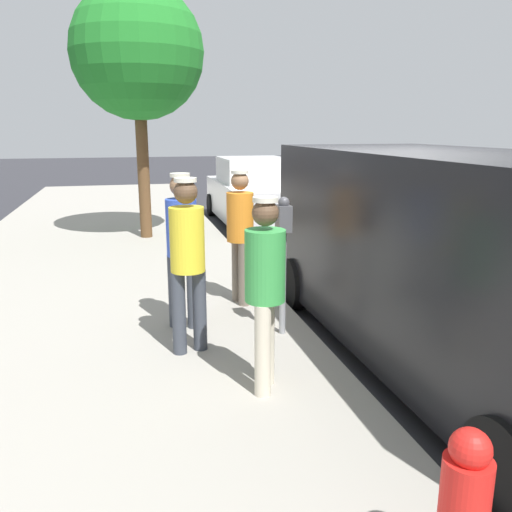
% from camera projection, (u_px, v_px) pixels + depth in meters
% --- Properties ---
extents(ground_plane, '(80.00, 80.00, 0.00)m').
position_uv_depth(ground_plane, '(369.00, 317.00, 6.76)').
color(ground_plane, '#2D2D33').
extents(sidewalk_slab, '(5.00, 32.00, 0.15)m').
position_uv_depth(sidewalk_slab, '(84.00, 337.00, 5.93)').
color(sidewalk_slab, '#9E998E').
rests_on(sidewalk_slab, ground).
extents(parking_meter_near, '(0.14, 0.18, 1.52)m').
position_uv_depth(parking_meter_near, '(283.00, 242.00, 5.61)').
color(parking_meter_near, gray).
rests_on(parking_meter_near, sidewalk_slab).
extents(pedestrian_in_green, '(0.34, 0.34, 1.68)m').
position_uv_depth(pedestrian_in_green, '(265.00, 283.00, 4.38)').
color(pedestrian_in_green, beige).
rests_on(pedestrian_in_green, sidewalk_slab).
extents(pedestrian_in_yellow, '(0.35, 0.34, 1.76)m').
position_uv_depth(pedestrian_in_yellow, '(188.00, 254.00, 5.14)').
color(pedestrian_in_yellow, '#383D47').
rests_on(pedestrian_in_yellow, sidewalk_slab).
extents(pedestrian_in_blue, '(0.34, 0.34, 1.75)m').
position_uv_depth(pedestrian_in_blue, '(182.00, 241.00, 5.81)').
color(pedestrian_in_blue, '#383D47').
rests_on(pedestrian_in_blue, sidewalk_slab).
extents(pedestrian_in_orange, '(0.34, 0.36, 1.71)m').
position_uv_depth(pedestrian_in_orange, '(240.00, 229.00, 6.65)').
color(pedestrian_in_orange, '#726656').
rests_on(pedestrian_in_orange, sidewalk_slab).
extents(parked_van, '(2.15, 5.21, 2.15)m').
position_uv_depth(parked_van, '(455.00, 255.00, 5.15)').
color(parked_van, black).
rests_on(parked_van, ground).
extents(parked_sedan_behind, '(1.97, 4.41, 1.65)m').
position_uv_depth(parked_sedan_behind, '(255.00, 195.00, 13.17)').
color(parked_sedan_behind, white).
rests_on(parked_sedan_behind, ground).
extents(street_tree, '(2.59, 2.59, 4.94)m').
position_uv_depth(street_tree, '(138.00, 53.00, 10.18)').
color(street_tree, brown).
rests_on(street_tree, sidewalk_slab).
extents(fire_hydrant, '(0.24, 0.24, 0.86)m').
position_uv_depth(fire_hydrant, '(464.00, 511.00, 2.54)').
color(fire_hydrant, red).
rests_on(fire_hydrant, sidewalk_slab).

